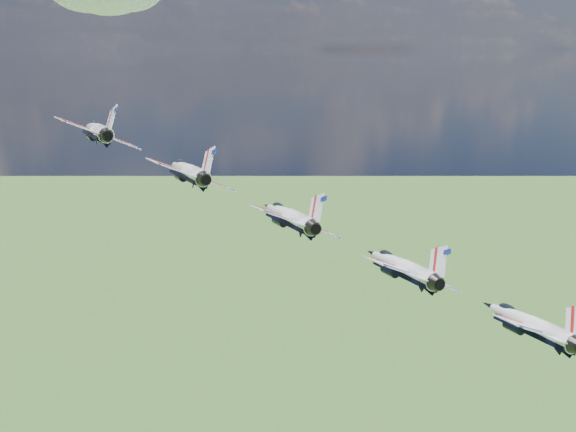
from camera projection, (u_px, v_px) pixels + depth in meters
name	position (u px, v px, depth m)	size (l,w,h in m)	color
jet_0	(97.00, 130.00, 87.99)	(8.96, 13.27, 3.96)	silver
jet_1	(187.00, 171.00, 83.58)	(8.96, 13.27, 3.96)	silver
jet_2	(288.00, 216.00, 79.18)	(8.96, 13.27, 3.96)	white
jet_3	(401.00, 266.00, 74.77)	(8.96, 13.27, 3.96)	silver
jet_4	(527.00, 323.00, 70.37)	(8.96, 13.27, 3.96)	silver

